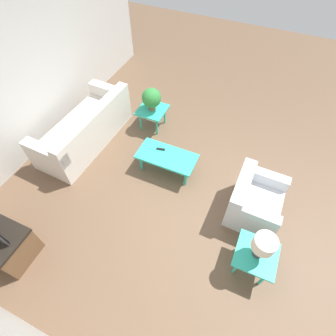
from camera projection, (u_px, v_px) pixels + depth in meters
The scene contains 10 objects.
ground_plane at pixel (182, 180), 4.91m from camera, with size 14.00×14.00×0.00m, color brown.
wall_right at pixel (25, 78), 4.62m from camera, with size 0.12×7.20×2.70m.
sofa at pixel (86, 130), 5.29m from camera, with size 0.99×2.19×0.85m.
armchair at pixel (253, 201), 4.26m from camera, with size 0.79×0.93×0.76m.
coffee_table at pixel (167, 157), 4.79m from camera, with size 1.09×0.54×0.40m.
side_table_plant at pixel (152, 111), 5.51m from camera, with size 0.57×0.57×0.46m.
side_table_lamp at pixel (256, 256), 3.63m from camera, with size 0.57×0.57×0.46m.
potted_plant at pixel (151, 98), 5.24m from camera, with size 0.39×0.39×0.48m.
table_lamp at pixel (264, 245), 3.33m from camera, with size 0.30×0.30×0.47m.
remote_control at pixel (161, 149), 4.84m from camera, with size 0.16×0.07×0.02m.
Camera 1 is at (-0.91, 2.71, 4.01)m, focal length 28.00 mm.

